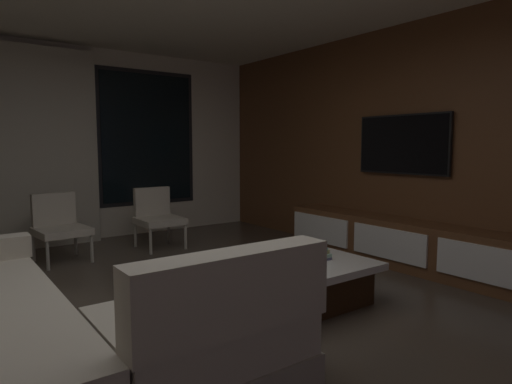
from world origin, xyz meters
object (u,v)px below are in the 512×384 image
book_stack_on_coffee_table (314,254)px  media_console (404,245)px  accent_chair_by_curtain (59,224)px  coffee_table (291,279)px  mounted_tv (402,144)px  accent_chair_near_window (157,214)px  sectional_couch (35,330)px

book_stack_on_coffee_table → media_console: size_ratio=0.09×
accent_chair_by_curtain → media_console: accent_chair_by_curtain is taller
coffee_table → accent_chair_by_curtain: size_ratio=1.49×
coffee_table → book_stack_on_coffee_table: size_ratio=4.38×
book_stack_on_coffee_table → accent_chair_by_curtain: accent_chair_by_curtain is taller
accent_chair_by_curtain → mounted_tv: size_ratio=0.67×
accent_chair_by_curtain → accent_chair_near_window: bearing=-0.5°
mounted_tv → accent_chair_by_curtain: bearing=143.4°
accent_chair_near_window → mounted_tv: mounted_tv is taller
mounted_tv → sectional_couch: bearing=-174.4°
coffee_table → accent_chair_near_window: 2.60m
book_stack_on_coffee_table → accent_chair_near_window: 2.73m
accent_chair_by_curtain → mounted_tv: (3.17, -2.35, 0.92)m
book_stack_on_coffee_table → media_console: (1.54, 0.17, -0.16)m
media_console → accent_chair_near_window: bearing=125.0°
book_stack_on_coffee_table → accent_chair_by_curtain: (-1.45, 2.72, 0.02)m
accent_chair_by_curtain → book_stack_on_coffee_table: bearing=-62.0°
sectional_couch → coffee_table: sectional_couch is taller
coffee_table → accent_chair_by_curtain: 2.91m
book_stack_on_coffee_table → accent_chair_near_window: bearing=95.1°
book_stack_on_coffee_table → accent_chair_by_curtain: size_ratio=0.34×
accent_chair_near_window → media_console: (1.78, -2.54, -0.18)m
coffee_table → book_stack_on_coffee_table: bearing=-41.3°
accent_chair_near_window → media_console: accent_chair_near_window is taller
accent_chair_by_curtain → mounted_tv: mounted_tv is taller
coffee_table → accent_chair_near_window: size_ratio=1.49×
coffee_table → accent_chair_by_curtain: bearing=116.6°
sectional_couch → media_console: size_ratio=0.81×
accent_chair_by_curtain → media_console: bearing=-40.5°
coffee_table → media_console: bearing=1.5°
sectional_couch → coffee_table: 2.04m
sectional_couch → accent_chair_by_curtain: sectional_couch is taller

